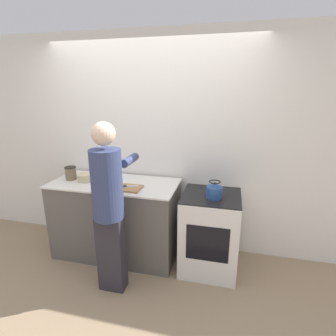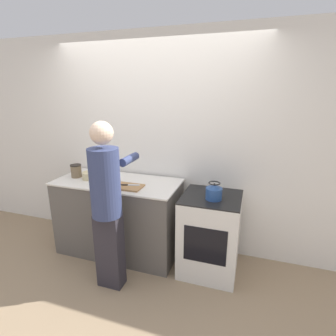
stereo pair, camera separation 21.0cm
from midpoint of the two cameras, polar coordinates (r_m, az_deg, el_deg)
ground_plane at (r=3.16m, az=-5.15°, el=-21.45°), size 12.00×12.00×0.00m
wall_back at (r=3.22m, az=-0.71°, el=5.08°), size 8.00×0.05×2.60m
counter at (r=3.29m, az=-8.79°, el=-10.42°), size 1.47×0.68×0.92m
oven at (r=2.98m, az=11.14°, el=-13.97°), size 0.61×0.59×0.88m
person at (r=2.55m, az=-10.84°, el=-7.05°), size 0.32×0.57×1.69m
cutting_board at (r=2.89m, az=-6.76°, el=-4.08°), size 0.33×0.22×0.02m
knife at (r=2.91m, az=-6.31°, el=-3.71°), size 0.21×0.08×0.01m
kettle at (r=2.69m, az=12.18°, el=-5.21°), size 0.17×0.17×0.18m
bowl_prep at (r=3.24m, az=-14.91°, el=-1.62°), size 0.17×0.17×0.09m
canister_jar at (r=3.35m, az=-17.70°, el=-0.61°), size 0.13×0.13×0.16m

